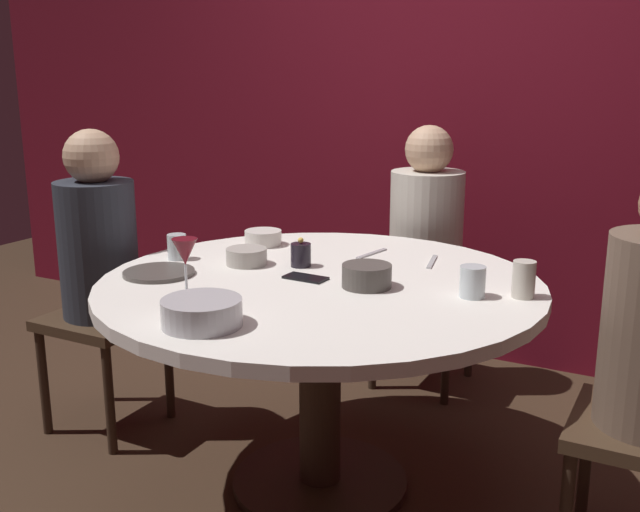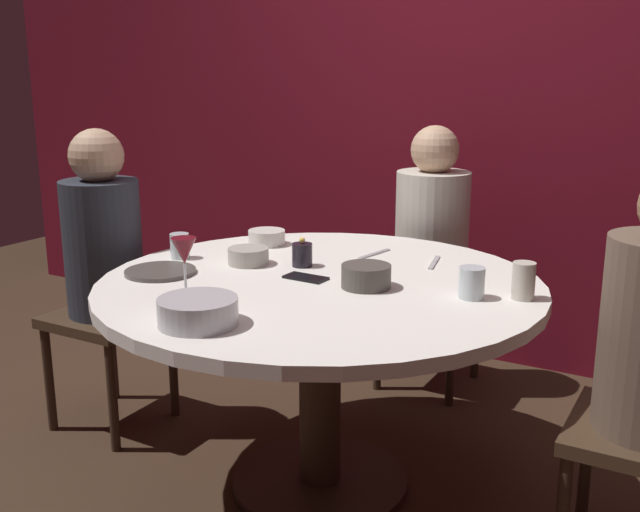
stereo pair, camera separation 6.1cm
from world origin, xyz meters
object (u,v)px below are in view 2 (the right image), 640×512
Objects in this scene: bowl_serving_large at (198,311)px; cup_by_right_diner at (180,246)px; bowl_small_white at (366,276)px; cup_near_candle at (523,281)px; cell_phone at (306,278)px; dinner_plate at (160,272)px; bowl_sauce_side at (267,237)px; dining_table at (320,321)px; seated_diner_left at (103,248)px; candle_holder at (302,255)px; seated_diner_back at (432,229)px; wine_glass at (184,253)px; bowl_salad_center at (248,256)px; cup_by_left_diner at (472,283)px.

bowl_serving_large is 2.37× the size of cup_by_right_diner.
bowl_small_white is 0.47m from cup_near_candle.
cell_phone is at bearing -1.25° from cup_by_right_diner.
bowl_serving_large is at bearing -38.19° from dinner_plate.
cup_near_candle reaches higher than bowl_serving_large.
bowl_sauce_side is at bearing 112.38° from bowl_serving_large.
dinner_plate is 2.59× the size of cup_by_right_diner.
seated_diner_left is at bearing 180.00° from dining_table.
cell_phone is at bearing -55.12° from candle_holder.
seated_diner_back reaches higher than cup_by_right_diner.
bowl_sauce_side is (-0.15, 0.67, -0.10)m from wine_glass.
bowl_salad_center is at bearing -18.72° from seated_diner_back.
wine_glass is 0.29m from bowl_serving_large.
seated_diner_back is at bearing 78.44° from wine_glass.
seated_diner_left reaches higher than bowl_salad_center.
wine_glass is at bearing -32.44° from dinner_plate.
cup_near_candle reaches higher than bowl_sauce_side.
cup_by_right_diner is (-0.53, 0.01, 0.04)m from cell_phone.
dinner_plate is at bearing -138.96° from candle_holder.
bowl_serving_large is 2.27× the size of cup_by_left_diner.
bowl_serving_large is 0.74m from cup_by_right_diner.
bowl_serving_large is 1.38× the size of bowl_small_white.
candle_holder is 0.33m from bowl_small_white.
bowl_sauce_side is (-0.43, -0.66, 0.04)m from seated_diner_back.
cup_near_candle is at bearing 43.38° from bowl_serving_large.
bowl_sauce_side is 1.28× the size of cup_near_candle.
cup_by_right_diner is (-0.08, 0.19, 0.04)m from dinner_plate.
cell_phone is (0.45, 0.18, -0.00)m from dinner_plate.
bowl_sauce_side is (-0.38, 0.34, 0.02)m from cell_phone.
bowl_salad_center is at bearing 112.89° from bowl_serving_large.
cup_near_candle is at bearing 14.56° from bowl_small_white.
cup_near_candle reaches higher than cup_by_right_diner.
dining_table is 0.61m from cup_by_right_diner.
cup_by_right_diner is (-0.58, -0.99, 0.06)m from seated_diner_back.
cup_by_right_diner reaches higher than bowl_salad_center.
seated_diner_left reaches higher than bowl_small_white.
dining_table is at bearing 21.13° from dinner_plate.
cup_near_candle is (0.62, 0.12, 0.19)m from dining_table.
seated_diner_left is 1.58m from cup_near_candle.
cup_by_right_diner is at bearing 111.81° from dinner_plate.
cup_by_right_diner is at bearing -30.33° from seated_diner_back.
wine_glass reaches higher than cup_by_right_diner.
dinner_plate is at bearing -126.58° from bowl_salad_center.
dinner_plate is (0.46, -0.19, 0.01)m from seated_diner_left.
cup_by_left_diner is at bearing 99.56° from cell_phone.
wine_glass reaches higher than bowl_serving_large.
bowl_sauce_side is at bearing 143.55° from candle_holder.
wine_glass is 0.42m from cell_phone.
bowl_small_white is (0.23, 0.53, -0.00)m from bowl_serving_large.
seated_diner_left is at bearing 149.14° from bowl_serving_large.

